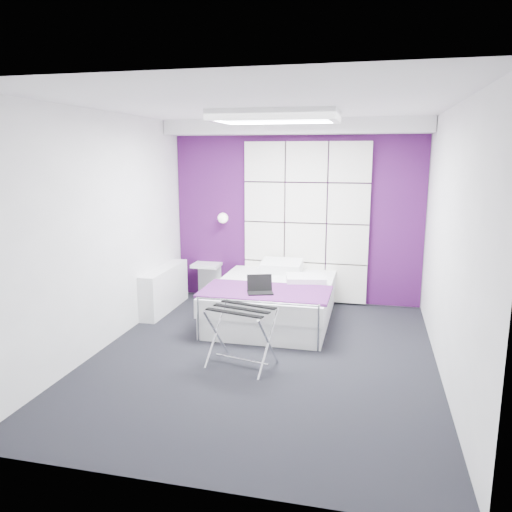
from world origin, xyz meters
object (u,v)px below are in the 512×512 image
(wall_lamp, at_px, (224,218))
(luggage_rack, at_px, (242,337))
(radiator, at_px, (165,289))
(bed, at_px, (273,300))
(nightstand, at_px, (206,265))
(laptop, at_px, (261,288))

(wall_lamp, height_order, luggage_rack, wall_lamp)
(radiator, xyz_separation_m, bed, (1.55, -0.09, -0.02))
(nightstand, height_order, laptop, laptop)
(wall_lamp, relative_size, luggage_rack, 0.24)
(radiator, bearing_deg, bed, -3.46)
(wall_lamp, relative_size, laptop, 0.51)
(nightstand, xyz_separation_m, luggage_rack, (1.15, -2.29, -0.19))
(wall_lamp, distance_m, radiator, 1.35)
(wall_lamp, xyz_separation_m, radiator, (-0.64, -0.76, -0.92))
(bed, height_order, nightstand, bed)
(bed, distance_m, nightstand, 1.45)
(bed, bearing_deg, luggage_rack, -91.22)
(luggage_rack, bearing_deg, bed, 102.37)
(nightstand, distance_m, luggage_rack, 2.57)
(wall_lamp, xyz_separation_m, bed, (0.91, -0.85, -0.94))
(radiator, bearing_deg, nightstand, 62.69)
(radiator, bearing_deg, wall_lamp, 49.90)
(bed, bearing_deg, nightstand, 145.46)
(wall_lamp, xyz_separation_m, luggage_rack, (0.88, -2.33, -0.91))
(laptop, bearing_deg, radiator, 137.90)
(nightstand, bearing_deg, wall_lamp, 8.48)
(luggage_rack, bearing_deg, wall_lamp, 124.36)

